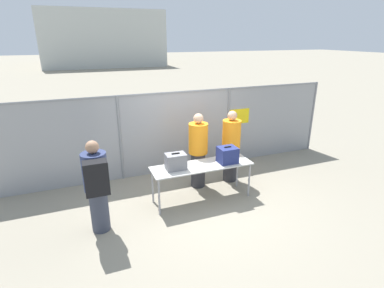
{
  "coord_description": "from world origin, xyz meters",
  "views": [
    {
      "loc": [
        -2.26,
        -5.13,
        3.29
      ],
      "look_at": [
        -0.01,
        0.65,
        1.05
      ],
      "focal_mm": 28.0,
      "sensor_mm": 36.0,
      "label": 1
    }
  ],
  "objects_px": {
    "suitcase_grey": "(176,161)",
    "security_worker_far": "(231,146)",
    "inspection_table": "(202,168)",
    "utility_trailer": "(198,131)",
    "traveler_hooded": "(97,184)",
    "suitcase_navy": "(227,155)",
    "security_worker_near": "(198,150)"
  },
  "relations": [
    {
      "from": "security_worker_near",
      "to": "suitcase_navy",
      "type": "bearing_deg",
      "value": 101.27
    },
    {
      "from": "security_worker_near",
      "to": "suitcase_grey",
      "type": "bearing_deg",
      "value": 19.92
    },
    {
      "from": "inspection_table",
      "to": "suitcase_grey",
      "type": "distance_m",
      "value": 0.6
    },
    {
      "from": "suitcase_navy",
      "to": "utility_trailer",
      "type": "xyz_separation_m",
      "value": [
        0.76,
        3.47,
        -0.57
      ]
    },
    {
      "from": "suitcase_grey",
      "to": "security_worker_far",
      "type": "bearing_deg",
      "value": 20.64
    },
    {
      "from": "security_worker_far",
      "to": "utility_trailer",
      "type": "relative_size",
      "value": 0.5
    },
    {
      "from": "suitcase_grey",
      "to": "utility_trailer",
      "type": "distance_m",
      "value": 3.92
    },
    {
      "from": "suitcase_navy",
      "to": "security_worker_far",
      "type": "xyz_separation_m",
      "value": [
        0.44,
        0.65,
        -0.07
      ]
    },
    {
      "from": "utility_trailer",
      "to": "security_worker_far",
      "type": "bearing_deg",
      "value": -96.46
    },
    {
      "from": "suitcase_navy",
      "to": "utility_trailer",
      "type": "bearing_deg",
      "value": 77.69
    },
    {
      "from": "suitcase_grey",
      "to": "suitcase_navy",
      "type": "relative_size",
      "value": 1.06
    },
    {
      "from": "suitcase_navy",
      "to": "utility_trailer",
      "type": "distance_m",
      "value": 3.6
    },
    {
      "from": "inspection_table",
      "to": "suitcase_grey",
      "type": "relative_size",
      "value": 5.23
    },
    {
      "from": "suitcase_navy",
      "to": "security_worker_near",
      "type": "distance_m",
      "value": 0.77
    },
    {
      "from": "suitcase_navy",
      "to": "traveler_hooded",
      "type": "relative_size",
      "value": 0.23
    },
    {
      "from": "security_worker_near",
      "to": "utility_trailer",
      "type": "xyz_separation_m",
      "value": [
        1.15,
        2.81,
        -0.5
      ]
    },
    {
      "from": "inspection_table",
      "to": "security_worker_near",
      "type": "height_order",
      "value": "security_worker_near"
    },
    {
      "from": "suitcase_grey",
      "to": "traveler_hooded",
      "type": "bearing_deg",
      "value": -165.46
    },
    {
      "from": "security_worker_near",
      "to": "utility_trailer",
      "type": "height_order",
      "value": "security_worker_near"
    },
    {
      "from": "security_worker_far",
      "to": "utility_trailer",
      "type": "distance_m",
      "value": 2.88
    },
    {
      "from": "inspection_table",
      "to": "traveler_hooded",
      "type": "distance_m",
      "value": 2.14
    },
    {
      "from": "inspection_table",
      "to": "security_worker_near",
      "type": "bearing_deg",
      "value": 74.89
    },
    {
      "from": "inspection_table",
      "to": "traveler_hooded",
      "type": "bearing_deg",
      "value": -169.59
    },
    {
      "from": "suitcase_grey",
      "to": "security_worker_near",
      "type": "height_order",
      "value": "security_worker_near"
    },
    {
      "from": "security_worker_near",
      "to": "security_worker_far",
      "type": "bearing_deg",
      "value": 160.46
    },
    {
      "from": "inspection_table",
      "to": "utility_trailer",
      "type": "relative_size",
      "value": 0.61
    },
    {
      "from": "traveler_hooded",
      "to": "utility_trailer",
      "type": "height_order",
      "value": "traveler_hooded"
    },
    {
      "from": "inspection_table",
      "to": "traveler_hooded",
      "type": "height_order",
      "value": "traveler_hooded"
    },
    {
      "from": "security_worker_far",
      "to": "utility_trailer",
      "type": "bearing_deg",
      "value": -93.57
    },
    {
      "from": "suitcase_grey",
      "to": "inspection_table",
      "type": "bearing_deg",
      "value": -1.4
    },
    {
      "from": "security_worker_near",
      "to": "utility_trailer",
      "type": "relative_size",
      "value": 0.5
    },
    {
      "from": "suitcase_navy",
      "to": "traveler_hooded",
      "type": "height_order",
      "value": "traveler_hooded"
    }
  ]
}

